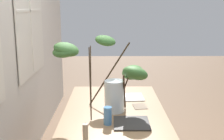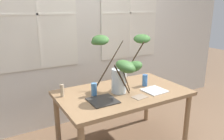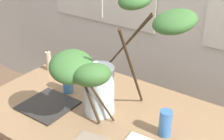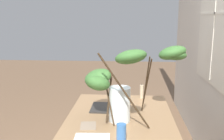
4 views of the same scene
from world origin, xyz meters
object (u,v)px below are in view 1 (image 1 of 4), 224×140
(dining_table, at_px, (114,118))
(drinking_glass_blue_right, at_px, (111,91))
(vase_with_branches, at_px, (107,72))
(pillar_candle, at_px, (85,134))
(drinking_glass_blue_left, at_px, (108,116))
(plate_square_left, at_px, (131,123))
(plate_square_right, at_px, (131,97))

(dining_table, height_order, drinking_glass_blue_right, drinking_glass_blue_right)
(vase_with_branches, relative_size, pillar_candle, 5.52)
(drinking_glass_blue_left, distance_m, pillar_candle, 0.34)
(dining_table, bearing_deg, drinking_glass_blue_left, 170.60)
(plate_square_left, height_order, plate_square_right, same)
(plate_square_right, distance_m, pillar_candle, 1.05)
(drinking_glass_blue_left, distance_m, drinking_glass_blue_right, 0.68)
(vase_with_branches, height_order, drinking_glass_blue_left, vase_with_branches)
(drinking_glass_blue_left, relative_size, plate_square_right, 0.58)
(dining_table, xyz_separation_m, plate_square_right, (0.33, -0.17, 0.09))
(plate_square_left, bearing_deg, vase_with_branches, 31.75)
(plate_square_left, distance_m, pillar_candle, 0.47)
(vase_with_branches, distance_m, pillar_candle, 0.71)
(drinking_glass_blue_left, bearing_deg, pillar_candle, 155.03)
(dining_table, height_order, drinking_glass_blue_left, drinking_glass_blue_left)
(dining_table, xyz_separation_m, pillar_candle, (-0.65, 0.20, 0.15))
(drinking_glass_blue_left, xyz_separation_m, plate_square_right, (0.66, -0.23, -0.07))
(dining_table, bearing_deg, plate_square_left, -158.33)
(plate_square_right, relative_size, pillar_candle, 1.62)
(drinking_glass_blue_right, distance_m, pillar_candle, 1.00)
(plate_square_right, bearing_deg, pillar_candle, 159.05)
(drinking_glass_blue_right, height_order, plate_square_left, drinking_glass_blue_right)
(vase_with_branches, height_order, drinking_glass_blue_right, vase_with_branches)
(drinking_glass_blue_right, relative_size, plate_square_right, 0.58)
(drinking_glass_blue_left, bearing_deg, plate_square_left, -86.99)
(plate_square_left, bearing_deg, dining_table, 21.67)
(vase_with_branches, xyz_separation_m, drinking_glass_blue_left, (-0.32, -0.01, -0.27))
(plate_square_right, bearing_deg, plate_square_left, 176.27)
(vase_with_branches, bearing_deg, dining_table, -78.48)
(dining_table, bearing_deg, plate_square_right, -27.82)
(drinking_glass_blue_left, height_order, drinking_glass_blue_right, same)
(dining_table, bearing_deg, drinking_glass_blue_right, 4.42)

